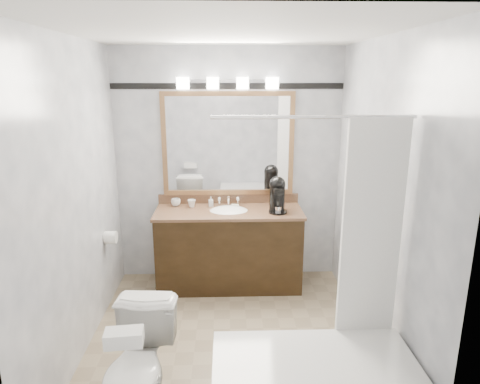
# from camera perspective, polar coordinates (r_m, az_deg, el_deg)

# --- Properties ---
(room) EXTENTS (2.42, 2.62, 2.52)m
(room) POSITION_cam_1_polar(r_m,az_deg,el_deg) (3.36, -1.42, -1.18)
(room) COLOR gray
(room) RESTS_ON ground
(vanity) EXTENTS (1.53, 0.58, 0.97)m
(vanity) POSITION_cam_1_polar(r_m,az_deg,el_deg) (4.59, -1.48, -7.30)
(vanity) COLOR black
(vanity) RESTS_ON ground
(mirror) EXTENTS (1.40, 0.04, 1.10)m
(mirror) POSITION_cam_1_polar(r_m,az_deg,el_deg) (4.56, -1.60, 6.39)
(mirror) COLOR #9F7147
(mirror) RESTS_ON room
(vanity_light_bar) EXTENTS (1.02, 0.14, 0.12)m
(vanity_light_bar) POSITION_cam_1_polar(r_m,az_deg,el_deg) (4.45, -1.65, 14.36)
(vanity_light_bar) COLOR silver
(vanity_light_bar) RESTS_ON room
(accent_stripe) EXTENTS (2.40, 0.01, 0.06)m
(accent_stripe) POSITION_cam_1_polar(r_m,az_deg,el_deg) (4.52, -1.65, 13.95)
(accent_stripe) COLOR black
(accent_stripe) RESTS_ON room
(bathtub) EXTENTS (1.30, 0.75, 1.96)m
(bathtub) POSITION_cam_1_polar(r_m,az_deg,el_deg) (3.07, 10.25, -23.74)
(bathtub) COLOR white
(bathtub) RESTS_ON ground
(tp_roll) EXTENTS (0.11, 0.12, 0.12)m
(tp_roll) POSITION_cam_1_polar(r_m,az_deg,el_deg) (4.31, -16.86, -5.80)
(tp_roll) COLOR white
(tp_roll) RESTS_ON room
(toilet) EXTENTS (0.47, 0.76, 0.75)m
(toilet) POSITION_cam_1_polar(r_m,az_deg,el_deg) (3.04, -13.46, -22.14)
(toilet) COLOR white
(toilet) RESTS_ON ground
(tissue_box) EXTENTS (0.22, 0.13, 0.09)m
(tissue_box) POSITION_cam_1_polar(r_m,az_deg,el_deg) (2.60, -15.21, -18.22)
(tissue_box) COLOR white
(tissue_box) RESTS_ON toilet
(coffee_maker) EXTENTS (0.19, 0.24, 0.37)m
(coffee_maker) POSITION_cam_1_polar(r_m,az_deg,el_deg) (4.38, 5.00, -0.21)
(coffee_maker) COLOR black
(coffee_maker) RESTS_ON vanity
(cup_left) EXTENTS (0.11, 0.11, 0.08)m
(cup_left) POSITION_cam_1_polar(r_m,az_deg,el_deg) (4.63, -8.55, -1.38)
(cup_left) COLOR white
(cup_left) RESTS_ON vanity
(cup_right) EXTENTS (0.11, 0.11, 0.08)m
(cup_right) POSITION_cam_1_polar(r_m,az_deg,el_deg) (4.58, -6.46, -1.51)
(cup_right) COLOR white
(cup_right) RESTS_ON vanity
(soap_bottle_a) EXTENTS (0.05, 0.05, 0.11)m
(soap_bottle_a) POSITION_cam_1_polar(r_m,az_deg,el_deg) (4.58, -3.90, -1.27)
(soap_bottle_a) COLOR white
(soap_bottle_a) RESTS_ON vanity
(soap_bar) EXTENTS (0.08, 0.06, 0.02)m
(soap_bar) POSITION_cam_1_polar(r_m,az_deg,el_deg) (4.56, -0.67, -1.84)
(soap_bar) COLOR beige
(soap_bar) RESTS_ON vanity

